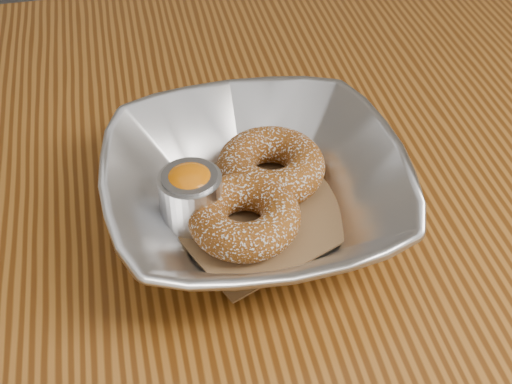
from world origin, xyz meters
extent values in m
cube|color=brown|center=(0.00, 0.00, 0.73)|extent=(1.20, 0.80, 0.04)
imported|color=silver|center=(-0.06, -0.05, 0.78)|extent=(0.25, 0.25, 0.06)
cube|color=brown|center=(-0.06, -0.05, 0.76)|extent=(0.19, 0.19, 0.00)
torus|color=brown|center=(-0.04, -0.01, 0.78)|extent=(0.10, 0.10, 0.03)
torus|color=brown|center=(-0.08, -0.07, 0.78)|extent=(0.11, 0.11, 0.03)
cylinder|color=silver|center=(-0.12, -0.04, 0.78)|extent=(0.05, 0.05, 0.05)
cylinder|color=gray|center=(-0.12, -0.04, 0.78)|extent=(0.05, 0.05, 0.04)
ellipsoid|color=orange|center=(-0.12, -0.04, 0.80)|extent=(0.04, 0.04, 0.03)
camera|label=1|loc=(-0.16, -0.48, 1.18)|focal=50.00mm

